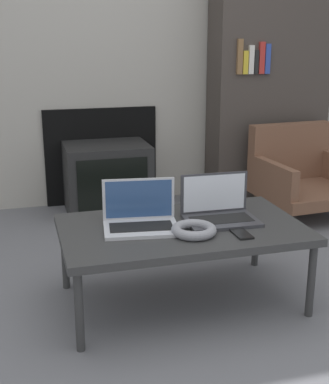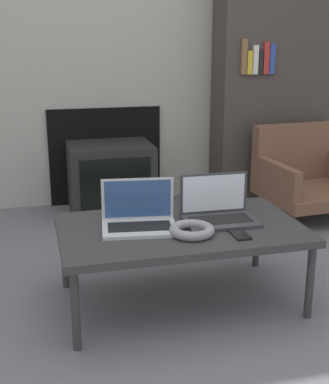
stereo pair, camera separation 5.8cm
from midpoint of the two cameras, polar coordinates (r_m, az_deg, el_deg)
The scene contains 10 objects.
ground_plane at distance 2.32m, azimuth 5.15°, elevation -15.87°, with size 14.00×14.00×0.00m, color slate.
wall_back at distance 4.01m, azimuth -4.88°, elevation 17.09°, with size 7.00×0.08×2.60m.
table at distance 2.49m, azimuth 2.39°, elevation -4.30°, with size 1.12×0.66×0.39m.
laptop_left at distance 2.45m, azimuth -2.07°, elevation -2.76°, with size 0.37×0.28×0.21m.
laptop_right at distance 2.56m, azimuth 6.38°, elevation -2.04°, with size 0.34×0.24×0.21m.
headphones at distance 2.37m, azimuth 3.64°, elevation -4.08°, with size 0.20×0.20×0.04m.
phone at distance 2.39m, azimuth 8.67°, elevation -4.46°, with size 0.07×0.14×0.01m.
tv at distance 3.85m, azimuth -5.32°, elevation 1.49°, with size 0.59×0.46×0.50m.
armchair at distance 3.93m, azimuth 15.18°, elevation 1.83°, with size 0.68×0.66×0.62m.
bookshelf at distance 4.19m, azimuth 11.92°, elevation 11.21°, with size 0.89×0.32×1.75m.
Camera 2 is at (-0.65, -1.85, 1.24)m, focal length 50.00 mm.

